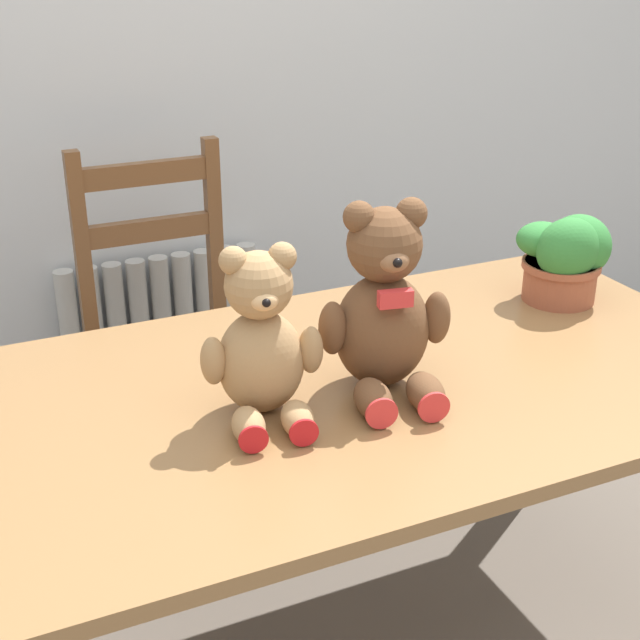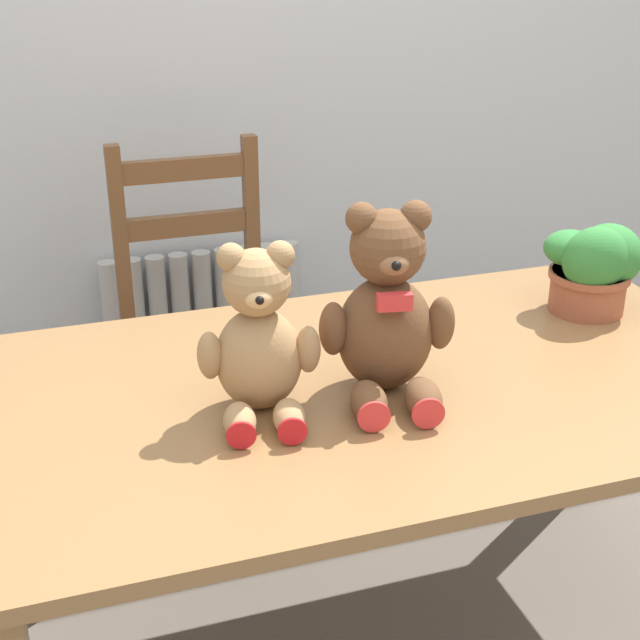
% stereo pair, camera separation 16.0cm
% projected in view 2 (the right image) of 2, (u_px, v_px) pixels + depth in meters
% --- Properties ---
extents(wall_back, '(8.00, 0.04, 2.60)m').
position_uv_depth(wall_back, '(226.00, 3.00, 2.59)').
color(wall_back, silver).
rests_on(wall_back, ground_plane).
extents(radiator, '(0.65, 0.10, 0.57)m').
position_uv_depth(radiator, '(206.00, 343.00, 2.92)').
color(radiator, beige).
rests_on(radiator, ground_plane).
extents(dining_table, '(1.53, 0.88, 0.71)m').
position_uv_depth(dining_table, '(382.00, 415.00, 1.76)').
color(dining_table, olive).
rests_on(dining_table, ground_plane).
extents(wooden_chair_behind, '(0.41, 0.44, 0.98)m').
position_uv_depth(wooden_chair_behind, '(203.00, 335.00, 2.46)').
color(wooden_chair_behind, brown).
rests_on(wooden_chair_behind, ground_plane).
extents(teddy_bear_left, '(0.22, 0.24, 0.32)m').
position_uv_depth(teddy_bear_left, '(259.00, 341.00, 1.57)').
color(teddy_bear_left, tan).
rests_on(teddy_bear_left, dining_table).
extents(teddy_bear_right, '(0.26, 0.27, 0.36)m').
position_uv_depth(teddy_bear_right, '(387.00, 313.00, 1.62)').
color(teddy_bear_right, brown).
rests_on(teddy_bear_right, dining_table).
extents(potted_plant, '(0.21, 0.18, 0.21)m').
position_uv_depth(potted_plant, '(594.00, 266.00, 1.98)').
color(potted_plant, '#9E5138').
rests_on(potted_plant, dining_table).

